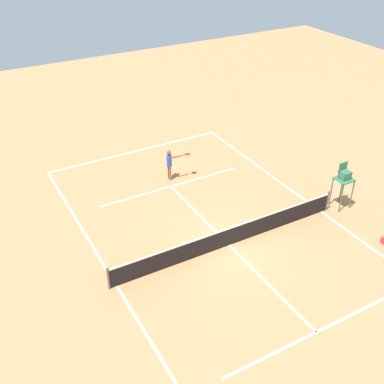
% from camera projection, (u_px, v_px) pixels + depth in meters
% --- Properties ---
extents(ground_plane, '(60.00, 60.00, 0.00)m').
position_uv_depth(ground_plane, '(229.00, 245.00, 21.41)').
color(ground_plane, '#D37A4C').
extents(court_lines, '(10.82, 20.86, 0.01)m').
position_uv_depth(court_lines, '(229.00, 245.00, 21.41)').
color(court_lines, white).
rests_on(court_lines, ground).
extents(tennis_net, '(11.42, 0.10, 1.07)m').
position_uv_depth(tennis_net, '(230.00, 236.00, 21.14)').
color(tennis_net, '#4C4C51').
rests_on(tennis_net, ground).
extents(player_serving, '(1.29, 0.62, 1.77)m').
position_uv_depth(player_serving, '(170.00, 162.00, 25.71)').
color(player_serving, brown).
rests_on(player_serving, ground).
extents(tennis_ball, '(0.07, 0.07, 0.07)m').
position_uv_depth(tennis_ball, '(196.00, 187.00, 25.50)').
color(tennis_ball, '#CCE033').
rests_on(tennis_ball, ground).
extents(umpire_chair, '(0.80, 0.80, 2.41)m').
position_uv_depth(umpire_chair, '(344.00, 178.00, 23.17)').
color(umpire_chair, '#2D6B4C').
rests_on(umpire_chair, ground).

